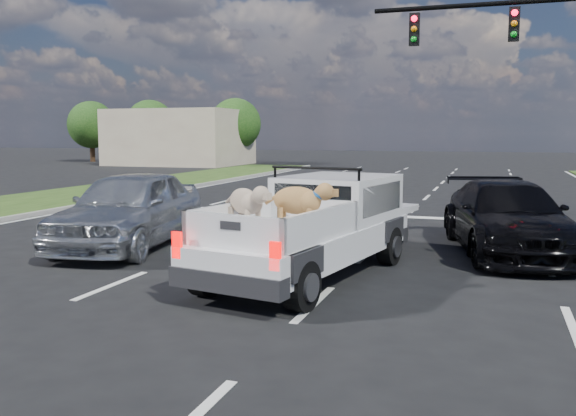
# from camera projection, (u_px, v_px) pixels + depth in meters

# --- Properties ---
(ground) EXTENTS (160.00, 160.00, 0.00)m
(ground) POSITION_uv_depth(u_px,v_px,m) (207.00, 294.00, 9.56)
(ground) COLOR black
(ground) RESTS_ON ground
(road_markings) EXTENTS (17.75, 60.00, 0.01)m
(road_markings) POSITION_uv_depth(u_px,v_px,m) (320.00, 231.00, 15.74)
(road_markings) COLOR silver
(road_markings) RESTS_ON ground
(curb_left) EXTENTS (0.15, 60.00, 0.14)m
(curb_left) POSITION_uv_depth(u_px,v_px,m) (21.00, 216.00, 18.07)
(curb_left) COLOR gray
(curb_left) RESTS_ON ground
(building_left) EXTENTS (10.00, 8.00, 4.40)m
(building_left) POSITION_uv_depth(u_px,v_px,m) (181.00, 137.00, 49.50)
(building_left) COLOR #C3B495
(building_left) RESTS_ON ground
(tree_far_a) EXTENTS (4.20, 4.20, 5.40)m
(tree_far_a) POSITION_uv_depth(u_px,v_px,m) (91.00, 125.00, 54.41)
(tree_far_a) COLOR #332114
(tree_far_a) RESTS_ON ground
(tree_far_b) EXTENTS (4.20, 4.20, 5.40)m
(tree_far_b) POSITION_uv_depth(u_px,v_px,m) (150.00, 125.00, 52.51)
(tree_far_b) COLOR #332114
(tree_far_b) RESTS_ON ground
(tree_far_c) EXTENTS (4.20, 4.20, 5.40)m
(tree_far_c) POSITION_uv_depth(u_px,v_px,m) (235.00, 124.00, 49.98)
(tree_far_c) COLOR #332114
(tree_far_c) RESTS_ON ground
(pickup_truck) EXTENTS (2.78, 5.42, 1.94)m
(pickup_truck) POSITION_uv_depth(u_px,v_px,m) (314.00, 225.00, 10.73)
(pickup_truck) COLOR black
(pickup_truck) RESTS_ON ground
(silver_sedan) EXTENTS (2.74, 5.29, 1.72)m
(silver_sedan) POSITION_uv_depth(u_px,v_px,m) (130.00, 208.00, 13.50)
(silver_sedan) COLOR silver
(silver_sedan) RESTS_ON ground
(black_coupe) EXTENTS (3.19, 5.51, 1.50)m
(black_coupe) POSITION_uv_depth(u_px,v_px,m) (507.00, 218.00, 12.82)
(black_coupe) COLOR black
(black_coupe) RESTS_ON ground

